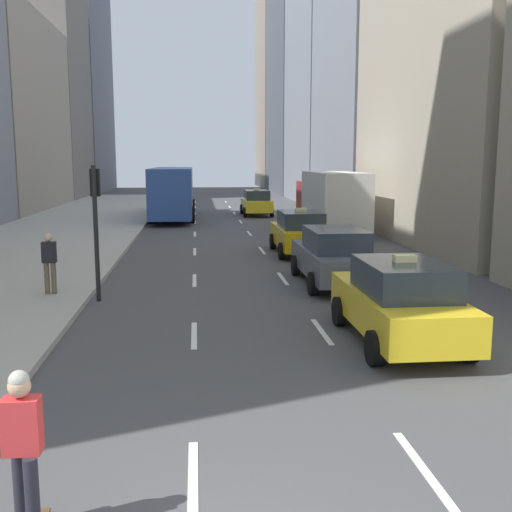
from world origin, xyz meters
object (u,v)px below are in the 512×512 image
Objects in this scene: taxi_second at (300,232)px; skateboarder at (23,447)px; city_bus at (173,191)px; taxi_lead at (257,203)px; pedestrian_far_walking at (49,260)px; traffic_light_pole at (96,211)px; taxi_third at (400,301)px; box_truck at (330,200)px; sedan_black_near at (334,256)px.

taxi_second is 2.52× the size of skateboarder.
taxi_lead is at bearing 13.64° from city_bus.
taxi_lead is 25.64m from pedestrian_far_walking.
traffic_light_pole is at bearing -105.34° from taxi_lead.
city_bus is (-5.61, 15.82, 0.91)m from taxi_second.
traffic_light_pole reaches higher than taxi_second.
taxi_third is 8.26m from traffic_light_pole.
skateboarder is at bearing -134.64° from taxi_third.
box_truck reaches higher than pedestrian_far_walking.
box_truck is 2.33× the size of traffic_light_pole.
taxi_lead is 0.93× the size of sedan_black_near.
taxi_third is at bearing -90.00° from sedan_black_near.
taxi_second is at bearing 90.00° from taxi_third.
traffic_light_pole reaches higher than city_bus.
taxi_second is 1.22× the size of traffic_light_pole.
city_bus reaches higher than box_truck.
taxi_second is at bearing 90.00° from sedan_black_near.
taxi_second is 16.81m from city_bus.
taxi_third is 1.22× the size of traffic_light_pole.
traffic_light_pole is at bearing -123.71° from box_truck.
pedestrian_far_walking is (-8.07, -1.17, 0.19)m from sedan_black_near.
city_bus reaches higher than taxi_third.
box_truck reaches higher than sedan_black_near.
box_truck is at bearing -46.69° from city_bus.
taxi_lead is at bearing 105.23° from box_truck.
taxi_third is at bearing -30.63° from pedestrian_far_walking.
taxi_second and taxi_third have the same top height.
city_bus is (-5.61, 27.75, 0.91)m from taxi_third.
city_bus is at bearing 104.43° from sedan_black_near.
skateboarder is (-5.83, -35.02, 0.08)m from taxi_lead.
sedan_black_near is 0.41× the size of city_bus.
box_truck is at bearing 70.76° from skateboarder.
taxi_second is 7.49m from box_truck.
taxi_lead is 29.11m from taxi_third.
traffic_light_pole is (-6.75, -7.42, 1.53)m from taxi_second.
box_truck is at bearing -74.77° from taxi_lead.
traffic_light_pole is at bearing 95.04° from skateboarder.
skateboarder reaches higher than sedan_black_near.
box_truck reaches higher than taxi_second.
taxi_third is 19.05m from box_truck.
box_truck is 17.78m from pedestrian_far_walking.
pedestrian_far_walking reaches higher than sedan_black_near.
taxi_lead is 23.17m from sedan_black_near.
skateboarder is (-5.83, -11.85, 0.09)m from sedan_black_near.
sedan_black_near is at bearing 11.94° from traffic_light_pole.
taxi_second is 10.78m from pedestrian_far_walking.
taxi_second is 11.93m from taxi_third.
city_bus is 1.38× the size of box_truck.
box_truck reaches higher than taxi_lead.
city_bus is 3.23× the size of traffic_light_pole.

